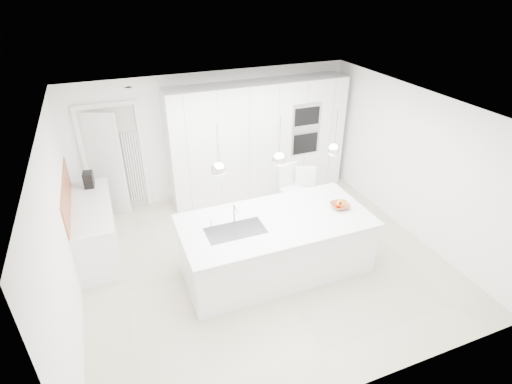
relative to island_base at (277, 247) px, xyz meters
name	(u,v)px	position (x,y,z in m)	size (l,w,h in m)	color
floor	(263,259)	(-0.10, 0.30, -0.43)	(5.50, 5.50, 0.00)	#C3B999
wall_back	(215,135)	(-0.10, 2.80, 0.82)	(5.50, 5.50, 0.00)	white
wall_left	(62,232)	(-2.85, 0.30, 0.82)	(5.00, 5.00, 0.00)	white
ceiling	(264,110)	(-0.10, 0.30, 2.07)	(5.50, 5.50, 0.00)	white
tall_cabinets	(258,140)	(0.70, 2.50, 0.72)	(3.60, 0.60, 2.30)	white
oven_stack	(306,129)	(1.60, 2.19, 0.92)	(0.62, 0.04, 1.05)	#A5A5A8
doorway_frame	(115,161)	(-2.05, 2.77, 0.59)	(1.11, 0.08, 2.13)	white
hallway_door	(101,165)	(-2.30, 2.72, 0.57)	(0.82, 0.04, 2.00)	white
radiator	(134,167)	(-1.73, 2.76, 0.42)	(0.32, 0.04, 1.40)	white
left_base_cabinets	(96,230)	(-2.55, 1.50, 0.00)	(0.60, 1.80, 0.86)	white
left_worktop	(90,206)	(-2.55, 1.50, 0.45)	(0.62, 1.82, 0.04)	white
oak_backsplash	(66,195)	(-2.84, 1.50, 0.72)	(0.02, 1.80, 0.50)	#AF643B
island_base	(277,247)	(0.00, 0.00, 0.00)	(2.80, 1.20, 0.86)	white
island_worktop	(276,221)	(0.00, 0.05, 0.45)	(2.84, 1.40, 0.04)	white
island_sink	(236,235)	(-0.65, 0.00, 0.39)	(0.84, 0.44, 0.18)	#3F3F42
island_tap	(234,214)	(-0.60, 0.20, 0.62)	(0.02, 0.02, 0.30)	white
pendant_left	(219,169)	(-0.85, 0.00, 1.47)	(0.20, 0.20, 0.20)	white
pendant_mid	(279,159)	(0.00, 0.00, 1.47)	(0.20, 0.20, 0.20)	white
pendant_right	(334,150)	(0.85, 0.00, 1.47)	(0.20, 0.20, 0.20)	white
fruit_bowl	(340,206)	(1.06, -0.01, 0.51)	(0.29, 0.29, 0.07)	#AF643B
espresso_machine	(89,180)	(-2.53, 2.16, 0.60)	(0.15, 0.24, 0.26)	black
bar_stool_left	(291,198)	(0.72, 1.01, 0.17)	(0.39, 0.55, 1.19)	white
bar_stool_right	(308,199)	(1.01, 0.89, 0.14)	(0.37, 0.52, 1.13)	white
apple_a	(339,204)	(1.03, -0.02, 0.54)	(0.09, 0.09, 0.09)	#A21001
apple_b	(339,204)	(1.04, -0.01, 0.54)	(0.08, 0.08, 0.08)	#A21001
apple_c	(338,206)	(1.00, -0.04, 0.54)	(0.07, 0.07, 0.07)	#A21001
banana_bunch	(341,203)	(1.05, -0.03, 0.58)	(0.20, 0.20, 0.03)	gold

